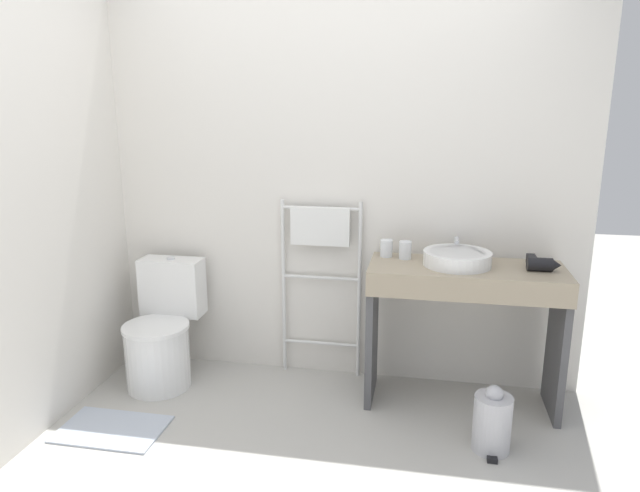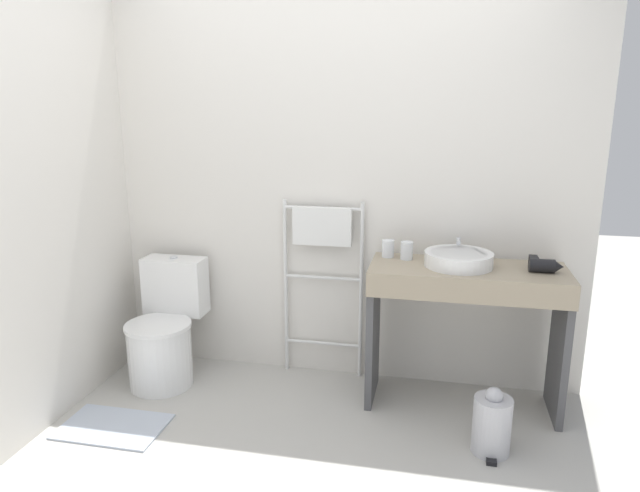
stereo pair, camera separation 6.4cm
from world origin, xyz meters
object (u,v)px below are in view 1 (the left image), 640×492
(trash_bin, at_px, (492,422))
(towel_radiator, at_px, (320,249))
(cup_near_edge, at_px, (405,250))
(cup_near_wall, at_px, (386,248))
(toilet, at_px, (162,335))
(sink_basin, at_px, (457,258))
(hair_dryer, at_px, (541,264))

(trash_bin, bearing_deg, towel_radiator, 146.53)
(cup_near_edge, bearing_deg, towel_radiator, 167.78)
(cup_near_wall, relative_size, cup_near_edge, 0.98)
(toilet, xyz_separation_m, sink_basin, (1.77, 0.08, 0.57))
(sink_basin, distance_m, trash_bin, 0.88)
(toilet, xyz_separation_m, towel_radiator, (0.96, 0.28, 0.53))
(sink_basin, height_order, hair_dryer, sink_basin)
(cup_near_edge, bearing_deg, cup_near_wall, 165.78)
(trash_bin, bearing_deg, hair_dryer, 61.27)
(toilet, height_order, sink_basin, sink_basin)
(cup_near_edge, xyz_separation_m, trash_bin, (0.49, -0.56, -0.73))
(hair_dryer, xyz_separation_m, trash_bin, (-0.25, -0.45, -0.72))
(towel_radiator, height_order, cup_near_edge, towel_radiator)
(sink_basin, height_order, cup_near_wall, cup_near_wall)
(towel_radiator, bearing_deg, trash_bin, -33.47)
(cup_near_wall, distance_m, cup_near_edge, 0.12)
(toilet, distance_m, cup_near_edge, 1.60)
(cup_near_wall, relative_size, hair_dryer, 0.57)
(towel_radiator, distance_m, sink_basin, 0.84)
(towel_radiator, height_order, hair_dryer, towel_radiator)
(hair_dryer, distance_m, trash_bin, 0.89)
(sink_basin, bearing_deg, hair_dryer, -1.99)
(hair_dryer, bearing_deg, sink_basin, 178.01)
(towel_radiator, bearing_deg, toilet, -163.69)
(sink_basin, relative_size, cup_near_wall, 3.72)
(toilet, xyz_separation_m, cup_near_edge, (1.48, 0.17, 0.58))
(towel_radiator, distance_m, trash_bin, 1.39)
(sink_basin, bearing_deg, cup_near_edge, 163.58)
(toilet, height_order, trash_bin, toilet)
(towel_radiator, xyz_separation_m, cup_near_wall, (0.41, -0.09, 0.05))
(towel_radiator, relative_size, sink_basin, 3.03)
(sink_basin, height_order, cup_near_edge, cup_near_edge)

